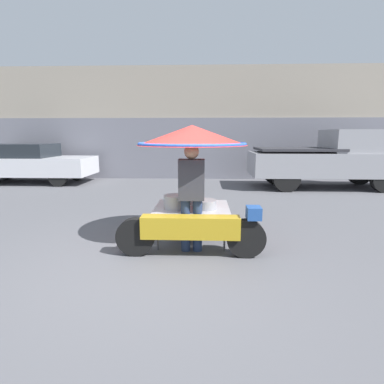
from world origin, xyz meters
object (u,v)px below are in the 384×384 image
(parked_car, at_px, (28,163))
(pickup_truck, at_px, (331,160))
(vendor_person, at_px, (192,193))
(vendor_motorcycle_cart, at_px, (192,155))

(parked_car, xyz_separation_m, pickup_truck, (10.63, -0.66, 0.20))
(parked_car, distance_m, pickup_truck, 10.65)
(pickup_truck, bearing_deg, parked_car, 176.46)
(parked_car, height_order, pickup_truck, pickup_truck)
(vendor_person, xyz_separation_m, parked_car, (-6.26, 6.37, -0.16))
(pickup_truck, bearing_deg, vendor_person, -127.45)
(vendor_motorcycle_cart, height_order, pickup_truck, pickup_truck)
(vendor_motorcycle_cart, xyz_separation_m, vendor_person, (0.01, -0.36, -0.53))
(pickup_truck, bearing_deg, vendor_motorcycle_cart, -129.29)
(vendor_motorcycle_cart, distance_m, parked_car, 8.70)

